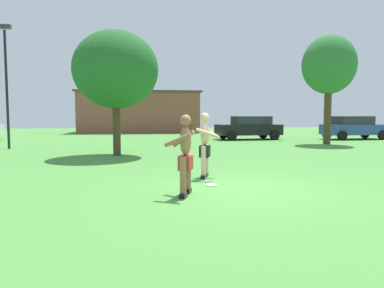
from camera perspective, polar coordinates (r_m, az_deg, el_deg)
ground_plane at (r=8.07m, az=7.42°, el=-7.06°), size 80.00×80.00×0.00m
player_with_cap at (r=7.20m, az=-1.08°, el=-1.18°), size 0.67×0.79×1.65m
player_in_black at (r=9.32m, az=2.10°, el=0.11°), size 0.72×0.73×1.69m
frisbee at (r=8.34m, az=3.09°, el=-6.56°), size 0.28×0.28×0.03m
car_blue_mid_lot at (r=26.94m, az=24.39°, el=2.45°), size 4.40×2.24×1.58m
car_black_far_end at (r=24.58m, az=9.09°, el=2.64°), size 4.46×2.39×1.58m
lamp_post at (r=19.66m, az=-27.53°, el=9.90°), size 0.60×0.24×5.95m
outbuilding_behind_lot at (r=35.26m, az=-8.37°, el=5.08°), size 11.59×5.39×3.94m
tree_right_field at (r=21.87m, az=21.01°, el=11.62°), size 2.97×2.97×6.11m
tree_behind_players at (r=14.87m, az=-12.08°, el=11.48°), size 3.39×3.39×5.00m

